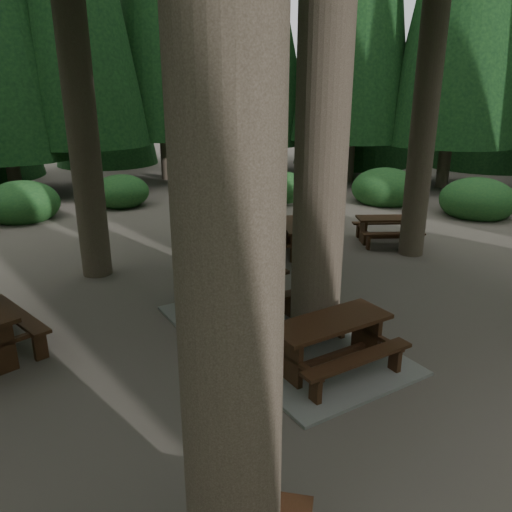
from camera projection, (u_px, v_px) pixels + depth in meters
ground at (284, 345)px, 8.13m from camera, size 80.00×80.00×0.00m
picnic_table_a at (329, 352)px, 7.39m from camera, size 2.42×2.03×0.79m
picnic_table_c at (237, 301)px, 9.15m from camera, size 2.46×2.07×0.80m
picnic_table_d at (388, 226)px, 13.33m from camera, size 2.06×1.96×0.70m
picnic_table_f at (296, 234)px, 12.50m from camera, size 2.06×2.21×0.76m
shrub_ring at (291, 298)px, 8.97m from camera, size 23.86×24.64×1.49m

